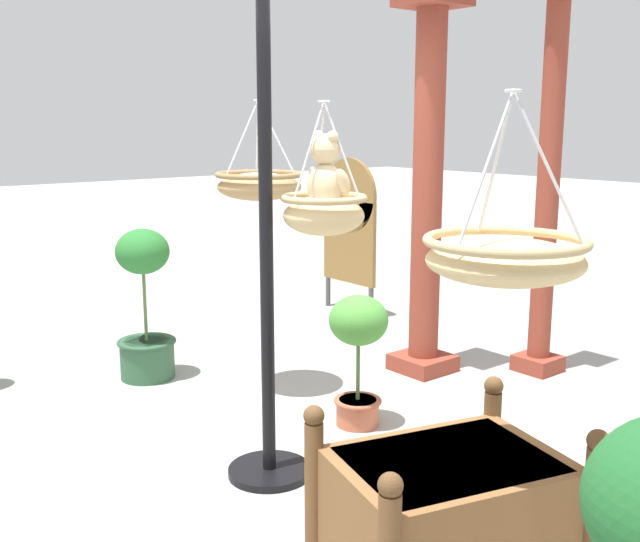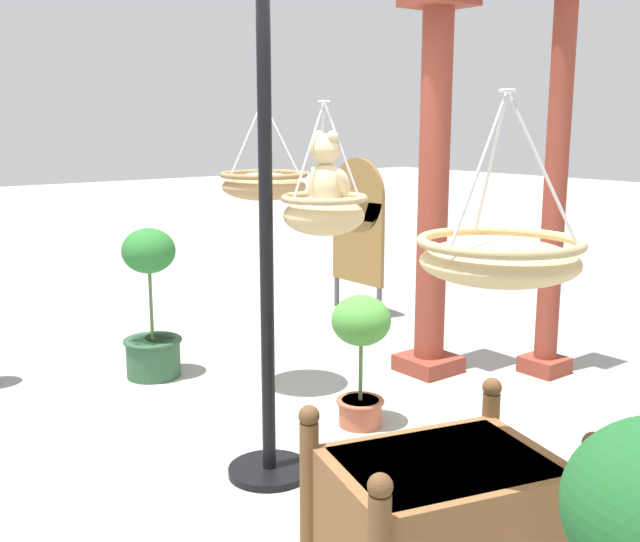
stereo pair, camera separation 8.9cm
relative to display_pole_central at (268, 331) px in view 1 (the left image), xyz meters
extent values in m
plane|color=#9E9E99|center=(0.16, 0.20, -0.79)|extent=(40.00, 40.00, 0.00)
cylinder|color=black|center=(0.00, 0.00, 0.44)|extent=(0.07, 0.07, 2.47)
cylinder|color=black|center=(0.00, 0.00, -0.77)|extent=(0.44, 0.44, 0.04)
ellipsoid|color=tan|center=(0.15, 0.25, 0.59)|extent=(0.41, 0.41, 0.20)
torus|color=tan|center=(0.15, 0.25, 0.68)|extent=(0.44, 0.44, 0.04)
ellipsoid|color=silver|center=(0.15, 0.25, 0.61)|extent=(0.36, 0.36, 0.16)
cylinder|color=#B7B7BC|center=(0.23, 0.30, 0.92)|extent=(0.18, 0.11, 0.48)
cylinder|color=#B7B7BC|center=(0.07, 0.30, 0.92)|extent=(0.18, 0.11, 0.48)
cylinder|color=#B7B7BC|center=(0.15, 0.16, 0.92)|extent=(0.01, 0.20, 0.48)
torus|color=#B7B7BC|center=(0.15, 0.25, 1.15)|extent=(0.06, 0.06, 0.01)
ellipsoid|color=#D1B789|center=(0.15, 0.26, 0.74)|extent=(0.20, 0.17, 0.24)
sphere|color=#D1B789|center=(0.15, 0.26, 0.92)|extent=(0.18, 0.18, 0.16)
ellipsoid|color=beige|center=(0.15, 0.32, 0.91)|extent=(0.08, 0.06, 0.05)
sphere|color=black|center=(0.15, 0.34, 0.91)|extent=(0.02, 0.02, 0.02)
sphere|color=#D1B789|center=(0.10, 0.26, 0.98)|extent=(0.06, 0.06, 0.06)
sphere|color=#D1B789|center=(0.20, 0.26, 0.98)|extent=(0.06, 0.06, 0.06)
ellipsoid|color=#D1B789|center=(0.04, 0.29, 0.77)|extent=(0.06, 0.12, 0.15)
ellipsoid|color=#D1B789|center=(0.26, 0.29, 0.77)|extent=(0.06, 0.12, 0.15)
ellipsoid|color=#D1B789|center=(0.09, 0.35, 0.65)|extent=(0.07, 0.14, 0.07)
ellipsoid|color=#D1B789|center=(0.21, 0.35, 0.65)|extent=(0.07, 0.14, 0.07)
ellipsoid|color=#A37F51|center=(-1.07, 0.70, 0.63)|extent=(0.56, 0.56, 0.18)
torus|color=olive|center=(-1.07, 0.70, 0.71)|extent=(0.58, 0.58, 0.04)
ellipsoid|color=silver|center=(-1.07, 0.70, 0.65)|extent=(0.49, 0.49, 0.15)
cylinder|color=#B7B7BC|center=(-0.96, 0.76, 0.95)|extent=(0.24, 0.14, 0.48)
cylinder|color=#B7B7BC|center=(-1.18, 0.76, 0.95)|extent=(0.24, 0.14, 0.48)
cylinder|color=#B7B7BC|center=(-1.07, 0.57, 0.95)|extent=(0.01, 0.27, 0.48)
torus|color=#B7B7BC|center=(-1.07, 0.70, 1.19)|extent=(0.06, 0.06, 0.01)
ellipsoid|color=tan|center=(1.37, 0.11, 0.55)|extent=(0.58, 0.58, 0.17)
torus|color=tan|center=(1.37, 0.11, 0.62)|extent=(0.61, 0.61, 0.04)
cylinder|color=#B7B7BC|center=(1.49, 0.18, 0.89)|extent=(0.25, 0.15, 0.54)
cylinder|color=#B7B7BC|center=(1.25, 0.18, 0.89)|extent=(0.25, 0.15, 0.54)
cylinder|color=#B7B7BC|center=(1.37, -0.02, 0.89)|extent=(0.01, 0.28, 0.54)
torus|color=#B7B7BC|center=(1.37, 0.11, 1.16)|extent=(0.06, 0.06, 0.01)
cylinder|color=brown|center=(-0.11, 2.55, 0.56)|extent=(0.16, 0.16, 2.71)
cube|color=brown|center=(-0.11, 2.55, -0.73)|extent=(0.29, 0.29, 0.12)
cylinder|color=brown|center=(-0.67, 1.89, 0.52)|extent=(0.22, 0.22, 2.62)
cube|color=brown|center=(-0.67, 1.89, -0.73)|extent=(0.40, 0.40, 0.12)
cube|color=brown|center=(1.22, 0.01, -0.53)|extent=(0.87, 1.03, 0.53)
cube|color=#382819|center=(1.22, 0.01, -0.29)|extent=(0.77, 0.91, 0.06)
cylinder|color=brown|center=(1.03, 0.53, -0.48)|extent=(0.08, 0.08, 0.63)
cylinder|color=brown|center=(1.66, 0.35, -0.48)|extent=(0.08, 0.08, 0.63)
cylinder|color=brown|center=(0.79, -0.33, -0.48)|extent=(0.08, 0.08, 0.63)
sphere|color=brown|center=(1.03, 0.53, -0.13)|extent=(0.09, 0.09, 0.09)
sphere|color=brown|center=(1.66, 0.35, -0.13)|extent=(0.09, 0.09, 0.09)
sphere|color=brown|center=(0.79, -0.33, -0.13)|extent=(0.09, 0.09, 0.09)
sphere|color=brown|center=(1.41, -0.50, -0.13)|extent=(0.09, 0.09, 0.09)
cylinder|color=#2D5638|center=(-1.83, 0.21, -0.65)|extent=(0.39, 0.39, 0.28)
torus|color=#294E32|center=(-1.83, 0.21, -0.52)|extent=(0.43, 0.43, 0.03)
cylinder|color=#382819|center=(-1.83, 0.21, -0.52)|extent=(0.34, 0.34, 0.03)
cylinder|color=#4C6B38|center=(-1.83, 0.21, -0.26)|extent=(0.02, 0.02, 0.50)
ellipsoid|color=#28702D|center=(-1.83, 0.21, 0.15)|extent=(0.38, 0.38, 0.33)
cylinder|color=#BC6042|center=(-0.20, 0.81, -0.71)|extent=(0.27, 0.27, 0.17)
torus|color=#A9573B|center=(-0.20, 0.81, -0.64)|extent=(0.30, 0.30, 0.03)
cylinder|color=#382819|center=(-0.20, 0.81, -0.64)|extent=(0.23, 0.23, 0.03)
cylinder|color=#4C6B38|center=(-0.20, 0.81, -0.45)|extent=(0.02, 0.02, 0.36)
ellipsoid|color=#478E38|center=(-0.20, 0.81, -0.12)|extent=(0.36, 0.36, 0.31)
cube|color=olive|center=(-2.36, 2.64, -0.09)|extent=(0.72, 0.04, 0.80)
cylinder|color=olive|center=(-2.36, 2.64, 0.36)|extent=(0.72, 0.04, 0.72)
cylinder|color=#4C4C4C|center=(-2.68, 2.64, -0.64)|extent=(0.05, 0.05, 0.30)
cylinder|color=#4C4C4C|center=(-2.04, 2.64, -0.64)|extent=(0.05, 0.05, 0.30)
camera|label=1|loc=(3.04, -2.13, 1.05)|focal=42.04mm
camera|label=2|loc=(3.09, -2.06, 1.05)|focal=42.04mm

